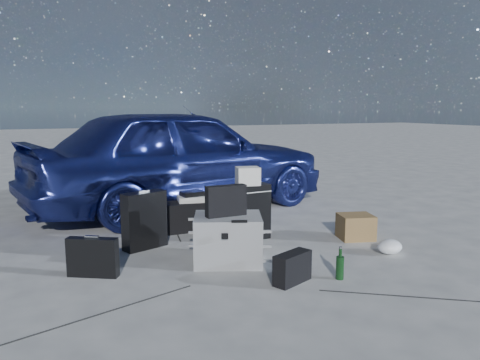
% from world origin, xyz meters
% --- Properties ---
extents(ground, '(60.00, 60.00, 0.00)m').
position_xyz_m(ground, '(0.00, 0.00, 0.00)').
color(ground, beige).
rests_on(ground, ground).
extents(car, '(4.54, 2.51, 1.46)m').
position_xyz_m(car, '(0.16, 2.63, 0.73)').
color(car, '#2C3894').
rests_on(car, ground).
extents(pelican_case, '(0.76, 0.70, 0.45)m').
position_xyz_m(pelican_case, '(-0.15, 0.19, 0.22)').
color(pelican_case, gray).
rests_on(pelican_case, ground).
extents(laptop_bag, '(0.38, 0.10, 0.29)m').
position_xyz_m(laptop_bag, '(-0.17, 0.19, 0.59)').
color(laptop_bag, black).
rests_on(laptop_bag, pelican_case).
extents(briefcase, '(0.43, 0.31, 0.34)m').
position_xyz_m(briefcase, '(-1.35, 0.32, 0.17)').
color(briefcase, black).
rests_on(briefcase, ground).
extents(suitcase_left, '(0.48, 0.31, 0.59)m').
position_xyz_m(suitcase_left, '(-0.76, 0.95, 0.29)').
color(suitcase_left, black).
rests_on(suitcase_left, ground).
extents(suitcase_right, '(0.51, 0.20, 0.61)m').
position_xyz_m(suitcase_right, '(0.34, 0.82, 0.30)').
color(suitcase_right, black).
rests_on(suitcase_right, ground).
extents(white_carton, '(0.28, 0.24, 0.19)m').
position_xyz_m(white_carton, '(0.34, 0.80, 0.71)').
color(white_carton, silver).
rests_on(white_carton, suitcase_right).
extents(duffel_bag, '(0.68, 0.29, 0.34)m').
position_xyz_m(duffel_bag, '(-0.07, 1.45, 0.17)').
color(duffel_bag, black).
rests_on(duffel_bag, ground).
extents(flat_box_white, '(0.40, 0.33, 0.06)m').
position_xyz_m(flat_box_white, '(-0.05, 1.47, 0.37)').
color(flat_box_white, silver).
rests_on(flat_box_white, duffel_bag).
extents(flat_box_black, '(0.27, 0.21, 0.05)m').
position_xyz_m(flat_box_black, '(-0.06, 1.48, 0.43)').
color(flat_box_black, black).
rests_on(flat_box_black, flat_box_white).
extents(cardboard_box, '(0.43, 0.40, 0.27)m').
position_xyz_m(cardboard_box, '(1.44, 0.34, 0.13)').
color(cardboard_box, olive).
rests_on(cardboard_box, ground).
extents(plastic_bag, '(0.30, 0.27, 0.14)m').
position_xyz_m(plastic_bag, '(1.41, -0.23, 0.07)').
color(plastic_bag, white).
rests_on(plastic_bag, ground).
extents(messenger_bag, '(0.39, 0.27, 0.25)m').
position_xyz_m(messenger_bag, '(0.14, -0.50, 0.13)').
color(messenger_bag, black).
rests_on(messenger_bag, ground).
extents(green_bottle, '(0.09, 0.09, 0.27)m').
position_xyz_m(green_bottle, '(0.54, -0.60, 0.13)').
color(green_bottle, black).
rests_on(green_bottle, ground).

